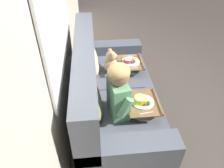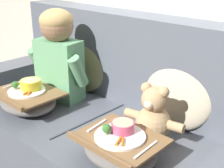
% 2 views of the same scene
% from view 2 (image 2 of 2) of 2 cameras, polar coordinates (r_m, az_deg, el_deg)
% --- Properties ---
extents(couch, '(1.99, 0.92, 1.05)m').
position_cam_2_polar(couch, '(1.99, -1.11, -8.16)').
color(couch, '#565B66').
rests_on(couch, ground_plane).
extents(throw_pillow_behind_child, '(0.43, 0.21, 0.45)m').
position_cam_2_polar(throw_pillow_behind_child, '(2.24, -4.86, 4.06)').
color(throw_pillow_behind_child, '#898456').
rests_on(throw_pillow_behind_child, couch).
extents(throw_pillow_behind_teddy, '(0.45, 0.21, 0.46)m').
position_cam_2_polar(throw_pillow_behind_teddy, '(1.77, 12.15, -1.25)').
color(throw_pillow_behind_teddy, '#C1B293').
rests_on(throw_pillow_behind_teddy, couch).
extents(child_figure, '(0.45, 0.24, 0.60)m').
position_cam_2_polar(child_figure, '(2.06, -9.81, 5.96)').
color(child_figure, '#66A370').
rests_on(child_figure, couch).
extents(teddy_bear, '(0.34, 0.24, 0.31)m').
position_cam_2_polar(teddy_bear, '(1.62, 7.52, -6.02)').
color(teddy_bear, tan).
rests_on(teddy_bear, couch).
extents(lap_tray_child, '(0.41, 0.33, 0.20)m').
position_cam_2_polar(lap_tray_child, '(2.02, -15.14, -2.73)').
color(lap_tray_child, slate).
rests_on(lap_tray_child, child_figure).
extents(lap_tray_teddy, '(0.39, 0.31, 0.19)m').
position_cam_2_polar(lap_tray_teddy, '(1.48, 1.41, -11.47)').
color(lap_tray_teddy, slate).
rests_on(lap_tray_teddy, teddy_bear).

